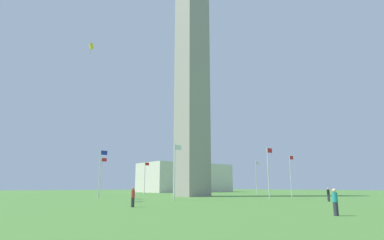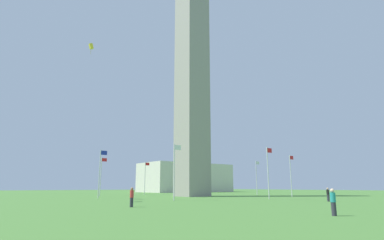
# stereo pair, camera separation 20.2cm
# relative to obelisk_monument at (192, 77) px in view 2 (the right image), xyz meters

# --- Properties ---
(ground_plane) EXTENTS (260.00, 260.00, 0.00)m
(ground_plane) POSITION_rel_obelisk_monument_xyz_m (0.00, 0.00, -22.70)
(ground_plane) COLOR #477A33
(obelisk_monument) EXTENTS (4.99, 4.99, 45.40)m
(obelisk_monument) POSITION_rel_obelisk_monument_xyz_m (0.00, 0.00, 0.00)
(obelisk_monument) COLOR gray
(obelisk_monument) RESTS_ON ground
(flagpole_n) EXTENTS (1.12, 0.14, 7.27)m
(flagpole_n) POSITION_rel_obelisk_monument_xyz_m (17.64, 0.00, -18.69)
(flagpole_n) COLOR silver
(flagpole_n) RESTS_ON ground
(flagpole_ne) EXTENTS (1.12, 0.14, 7.27)m
(flagpole_ne) POSITION_rel_obelisk_monument_xyz_m (12.49, 12.43, -18.69)
(flagpole_ne) COLOR silver
(flagpole_ne) RESTS_ON ground
(flagpole_e) EXTENTS (1.12, 0.14, 7.27)m
(flagpole_e) POSITION_rel_obelisk_monument_xyz_m (0.07, 17.57, -18.69)
(flagpole_e) COLOR silver
(flagpole_e) RESTS_ON ground
(flagpole_se) EXTENTS (1.12, 0.14, 7.27)m
(flagpole_se) POSITION_rel_obelisk_monument_xyz_m (-12.36, 12.43, -18.69)
(flagpole_se) COLOR silver
(flagpole_se) RESTS_ON ground
(flagpole_s) EXTENTS (1.12, 0.14, 7.27)m
(flagpole_s) POSITION_rel_obelisk_monument_xyz_m (-17.51, 0.00, -18.69)
(flagpole_s) COLOR silver
(flagpole_s) RESTS_ON ground
(flagpole_sw) EXTENTS (1.12, 0.14, 7.27)m
(flagpole_sw) POSITION_rel_obelisk_monument_xyz_m (-12.36, -12.43, -18.69)
(flagpole_sw) COLOR silver
(flagpole_sw) RESTS_ON ground
(flagpole_w) EXTENTS (1.12, 0.14, 7.27)m
(flagpole_w) POSITION_rel_obelisk_monument_xyz_m (0.07, -17.57, -18.69)
(flagpole_w) COLOR silver
(flagpole_w) RESTS_ON ground
(flagpole_nw) EXTENTS (1.12, 0.14, 7.27)m
(flagpole_nw) POSITION_rel_obelisk_monument_xyz_m (12.49, -12.43, -18.69)
(flagpole_nw) COLOR silver
(flagpole_nw) RESTS_ON ground
(person_teal_shirt) EXTENTS (0.32, 0.32, 1.61)m
(person_teal_shirt) POSITION_rel_obelisk_monument_xyz_m (-17.03, -36.37, -21.90)
(person_teal_shirt) COLOR #2D2D38
(person_teal_shirt) RESTS_ON ground
(person_red_shirt) EXTENTS (0.32, 0.32, 1.67)m
(person_red_shirt) POSITION_rel_obelisk_monument_xyz_m (-22.91, -21.38, -21.87)
(person_red_shirt) COLOR #2D2D38
(person_red_shirt) RESTS_ON ground
(person_black_shirt) EXTENTS (0.32, 0.32, 1.60)m
(person_black_shirt) POSITION_rel_obelisk_monument_xyz_m (0.61, -25.92, -21.91)
(person_black_shirt) COLOR #2D2D38
(person_black_shirt) RESTS_ON ground
(kite_yellow_box) EXTENTS (0.78, 0.52, 1.96)m
(kite_yellow_box) POSITION_rel_obelisk_monument_xyz_m (-18.70, 4.34, 2.83)
(kite_yellow_box) COLOR yellow
(distant_building) EXTENTS (29.15, 14.85, 9.08)m
(distant_building) POSITION_rel_obelisk_monument_xyz_m (27.38, 39.21, -18.16)
(distant_building) COLOR beige
(distant_building) RESTS_ON ground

